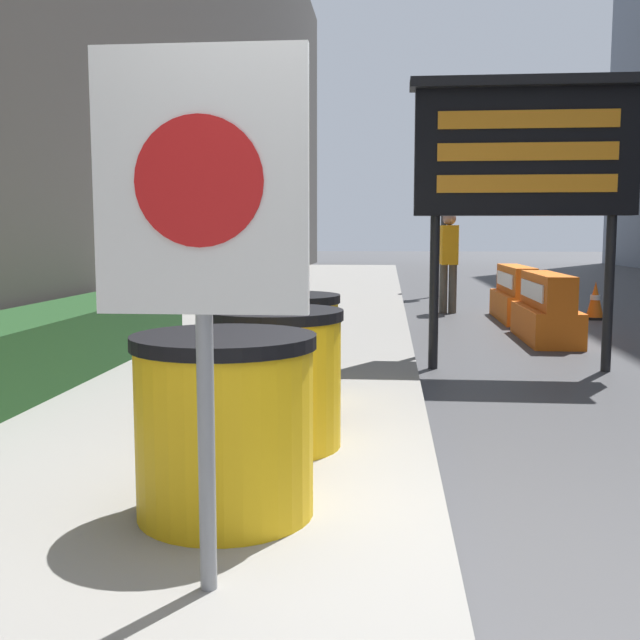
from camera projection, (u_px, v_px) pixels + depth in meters
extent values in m
plane|color=#3F3F42|center=(456.00, 592.00, 2.97)|extent=(120.00, 120.00, 0.00)
cube|color=#1E421E|center=(25.00, 351.00, 6.24)|extent=(0.90, 6.37, 0.58)
cylinder|color=yellow|center=(225.00, 431.00, 3.34)|extent=(0.79, 0.79, 0.76)
cylinder|color=black|center=(224.00, 341.00, 3.30)|extent=(0.82, 0.82, 0.06)
cylinder|color=yellow|center=(274.00, 383.00, 4.43)|extent=(0.79, 0.79, 0.76)
cylinder|color=black|center=(274.00, 315.00, 4.38)|extent=(0.82, 0.82, 0.06)
cylinder|color=yellow|center=(285.00, 353.00, 5.53)|extent=(0.79, 0.79, 0.76)
cylinder|color=black|center=(284.00, 299.00, 5.48)|extent=(0.82, 0.82, 0.06)
cylinder|color=gray|center=(206.00, 391.00, 2.58)|extent=(0.06, 0.06, 1.43)
cube|color=white|center=(200.00, 182.00, 2.48)|extent=(0.73, 0.04, 0.88)
cylinder|color=red|center=(198.00, 181.00, 2.46)|extent=(0.44, 0.01, 0.44)
cylinder|color=black|center=(434.00, 293.00, 7.84)|extent=(0.10, 0.10, 1.61)
cylinder|color=black|center=(609.00, 294.00, 7.67)|extent=(0.10, 0.10, 1.61)
cube|color=black|center=(525.00, 153.00, 7.59)|extent=(2.22, 0.24, 1.26)
cube|color=black|center=(528.00, 82.00, 7.44)|extent=(2.34, 0.34, 0.10)
cube|color=orange|center=(528.00, 119.00, 7.43)|extent=(1.78, 0.02, 0.18)
cube|color=orange|center=(527.00, 151.00, 7.46)|extent=(1.78, 0.02, 0.18)
cube|color=orange|center=(526.00, 184.00, 7.50)|extent=(1.78, 0.02, 0.18)
cube|color=orange|center=(546.00, 324.00, 9.98)|extent=(0.62, 1.87, 0.45)
cube|color=orange|center=(547.00, 290.00, 9.92)|extent=(0.37, 1.87, 0.45)
cube|color=white|center=(532.00, 290.00, 9.94)|extent=(0.02, 1.49, 0.23)
cube|color=orange|center=(515.00, 307.00, 12.39)|extent=(0.57, 2.00, 0.45)
cube|color=orange|center=(516.00, 279.00, 12.34)|extent=(0.34, 2.00, 0.45)
cube|color=white|center=(505.00, 279.00, 12.35)|extent=(0.02, 1.60, 0.22)
cube|color=black|center=(529.00, 330.00, 10.93)|extent=(0.35, 0.35, 0.04)
cone|color=orange|center=(530.00, 309.00, 10.90)|extent=(0.28, 0.28, 0.58)
cylinder|color=white|center=(530.00, 307.00, 10.89)|extent=(0.16, 0.16, 0.08)
cube|color=black|center=(594.00, 318.00, 12.51)|extent=(0.36, 0.36, 0.04)
cone|color=orange|center=(595.00, 299.00, 12.48)|extent=(0.28, 0.28, 0.60)
cylinder|color=white|center=(595.00, 297.00, 12.47)|extent=(0.16, 0.16, 0.08)
cylinder|color=#2D2D30|center=(444.00, 221.00, 17.06)|extent=(0.12, 0.12, 3.46)
cube|color=black|center=(445.00, 162.00, 16.75)|extent=(0.28, 0.28, 0.84)
sphere|color=red|center=(446.00, 148.00, 16.57)|extent=(0.15, 0.15, 0.15)
sphere|color=#392C06|center=(446.00, 161.00, 16.60)|extent=(0.15, 0.15, 0.15)
sphere|color=black|center=(445.00, 174.00, 16.64)|extent=(0.15, 0.15, 0.15)
cylinder|color=#514C42|center=(443.00, 289.00, 13.45)|extent=(0.15, 0.15, 0.88)
cylinder|color=#514C42|center=(453.00, 289.00, 13.44)|extent=(0.15, 0.15, 0.88)
cube|color=orange|center=(449.00, 245.00, 13.35)|extent=(0.31, 0.49, 0.70)
sphere|color=gray|center=(449.00, 218.00, 13.30)|extent=(0.24, 0.24, 0.24)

